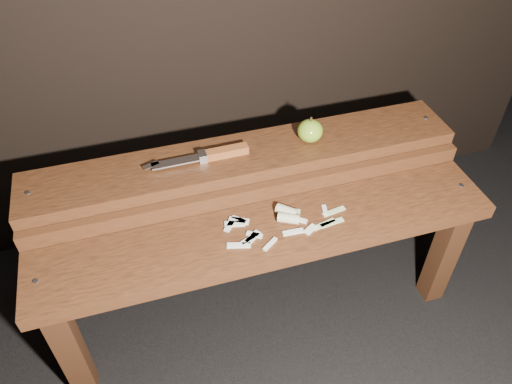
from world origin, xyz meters
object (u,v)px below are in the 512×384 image
object	(u,v)px
bench_rear_tier	(245,177)
knife	(214,154)
bench_front_tier	(270,249)
apple	(310,131)

from	to	relation	value
bench_rear_tier	knife	xyz separation A→B (m)	(-0.08, 0.01, 0.10)
bench_front_tier	knife	distance (m)	0.29
bench_front_tier	knife	xyz separation A→B (m)	(-0.08, 0.23, 0.16)
bench_rear_tier	apple	world-z (taller)	apple
bench_front_tier	bench_rear_tier	size ratio (longest dim) A/B	1.00
bench_rear_tier	bench_front_tier	bearing A→B (deg)	-90.00
apple	knife	bearing A→B (deg)	179.82
knife	bench_front_tier	bearing A→B (deg)	-70.11
knife	bench_rear_tier	bearing A→B (deg)	-3.53
bench_rear_tier	apple	size ratio (longest dim) A/B	15.89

